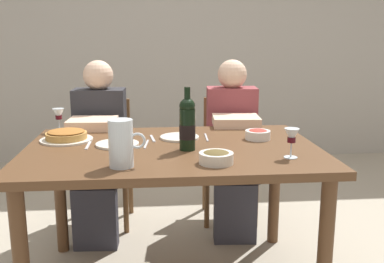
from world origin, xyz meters
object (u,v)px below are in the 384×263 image
at_px(dining_table, 173,164).
at_px(dinner_plate_right_setting, 180,137).
at_px(olive_bowl, 216,157).
at_px(wine_bottle, 187,124).
at_px(chair_left, 104,153).
at_px(wine_glass_left_diner, 59,115).
at_px(diner_right, 233,142).
at_px(wine_glass_right_diner, 292,137).
at_px(chair_right, 229,150).
at_px(water_pitcher, 121,146).
at_px(baked_tart, 66,136).
at_px(diner_left, 98,145).
at_px(salad_bowl, 258,134).
at_px(dinner_plate_left_setting, 117,144).

xyz_separation_m(dining_table, dinner_plate_right_setting, (0.05, 0.19, 0.10)).
xyz_separation_m(olive_bowl, dinner_plate_right_setting, (-0.13, 0.51, -0.02)).
height_order(wine_bottle, chair_left, wine_bottle).
xyz_separation_m(wine_glass_left_diner, diner_right, (1.09, 0.24, -0.24)).
bearing_deg(dining_table, wine_glass_right_diner, -25.44).
bearing_deg(chair_right, wine_bottle, 72.94).
xyz_separation_m(water_pitcher, wine_glass_left_diner, (-0.41, 0.76, 0.01)).
height_order(olive_bowl, wine_glass_left_diner, wine_glass_left_diner).
distance_m(wine_bottle, wine_glass_right_diner, 0.51).
bearing_deg(baked_tart, olive_bowl, -34.38).
height_order(water_pitcher, diner_left, diner_left).
bearing_deg(chair_right, wine_glass_right_diner, 98.67).
bearing_deg(salad_bowl, diner_right, 93.72).
height_order(wine_bottle, dinner_plate_left_setting, wine_bottle).
bearing_deg(dinner_plate_left_setting, wine_bottle, -19.61).
relative_size(olive_bowl, diner_left, 0.13).
relative_size(wine_glass_right_diner, chair_right, 0.16).
bearing_deg(baked_tart, dinner_plate_right_setting, -0.37).
height_order(baked_tart, chair_right, chair_right).
distance_m(dining_table, baked_tart, 0.61).
bearing_deg(olive_bowl, wine_glass_right_diner, 9.53).
bearing_deg(diner_right, diner_left, 4.77).
distance_m(wine_glass_left_diner, wine_glass_right_diner, 1.37).
relative_size(olive_bowl, chair_left, 0.18).
bearing_deg(dining_table, chair_left, 116.26).
relative_size(water_pitcher, wine_glass_right_diner, 1.49).
bearing_deg(dining_table, wine_glass_left_diner, 146.55).
relative_size(olive_bowl, dinner_plate_left_setting, 0.69).
relative_size(baked_tart, salad_bowl, 2.04).
relative_size(wine_glass_right_diner, chair_left, 0.16).
height_order(wine_bottle, salad_bowl, wine_bottle).
height_order(olive_bowl, diner_right, diner_right).
height_order(dining_table, diner_right, diner_right).
bearing_deg(dinner_plate_left_setting, dining_table, -12.10).
distance_m(dinner_plate_right_setting, diner_right, 0.64).
xyz_separation_m(wine_bottle, wine_glass_right_diner, (0.47, -0.19, -0.03)).
distance_m(water_pitcher, diner_left, 1.05).
xyz_separation_m(dining_table, baked_tart, (-0.57, 0.19, 0.12)).
height_order(wine_glass_right_diner, diner_right, diner_right).
bearing_deg(diner_right, wine_glass_right_diner, 100.67).
bearing_deg(baked_tart, diner_right, 25.41).
relative_size(dining_table, wine_glass_right_diner, 10.69).
bearing_deg(diner_right, chair_right, -89.24).
bearing_deg(baked_tart, wine_bottle, -22.04).
height_order(wine_glass_right_diner, chair_right, wine_glass_right_diner).
xyz_separation_m(dining_table, wine_glass_left_diner, (-0.65, 0.43, 0.19)).
relative_size(wine_bottle, water_pitcher, 1.51).
xyz_separation_m(dining_table, wine_bottle, (0.07, -0.07, 0.22)).
bearing_deg(dinner_plate_right_setting, olive_bowl, -75.59).
height_order(dining_table, salad_bowl, salad_bowl).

